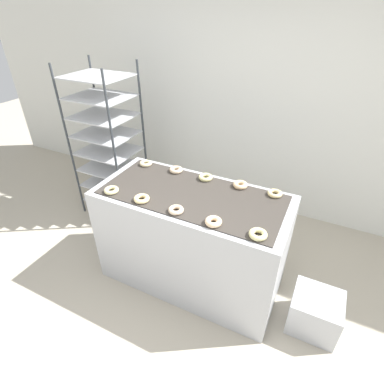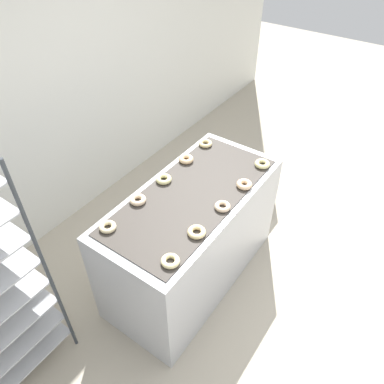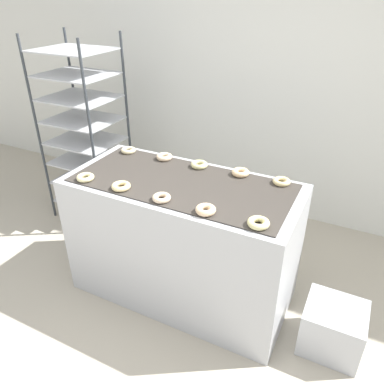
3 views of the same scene
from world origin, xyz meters
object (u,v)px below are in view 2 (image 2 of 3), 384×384
Objects in this scene: donut_near_leftmost at (170,261)px; donut_far_rightmost at (205,143)px; fryer_machine at (192,237)px; donut_far_leftmost at (108,227)px; donut_near_left at (197,232)px; donut_far_left at (138,200)px; donut_near_right at (244,184)px; donut_far_center at (164,179)px; glaze_bin at (255,195)px; donut_near_center at (223,206)px; donut_far_right at (186,159)px; donut_near_rightmost at (262,164)px.

donut_far_rightmost is (1.20, 0.54, -0.00)m from donut_near_leftmost.
fryer_machine is 13.75× the size of donut_far_leftmost.
donut_near_left is 1.03× the size of donut_far_left.
donut_near_right reaches higher than donut_far_center.
glaze_bin is 1.65m from donut_near_left.
donut_far_rightmost is at bearing 42.20° from donut_near_center.
fryer_machine is 0.83m from donut_far_leftmost.
fryer_machine is 12.85× the size of donut_near_left.
donut_far_left is 0.61m from donut_far_right.
donut_near_left is 0.53m from donut_far_left.
donut_near_leftmost is 1.31m from donut_far_rightmost.
donut_near_right is at bearing -163.53° from glaze_bin.
glaze_bin is 1.01m from donut_far_rightmost.
donut_far_left is at bearing 2.34° from donut_far_leftmost.
donut_near_center is 0.96× the size of donut_near_right.
glaze_bin is 3.24× the size of donut_far_leftmost.
donut_far_leftmost is at bearing 91.49° from donut_near_leftmost.
donut_far_center is at bearing 118.96° from donut_near_right.
fryer_machine is at bearing 90.02° from donut_near_center.
donut_near_rightmost is at bearing -155.05° from glaze_bin.
donut_near_right is (0.30, -0.27, 0.50)m from fryer_machine.
donut_near_left is 0.31m from donut_near_center.
donut_near_right is at bearing -1.60° from donut_near_center.
donut_far_rightmost is at bearing 24.16° from donut_near_leftmost.
donut_far_left is (0.31, 0.53, 0.00)m from donut_near_leftmost.
donut_far_left is at bearing 137.39° from fryer_machine.
donut_near_rightmost is (-0.50, -0.23, 0.81)m from glaze_bin.
donut_far_rightmost is (0.60, 0.54, -0.00)m from donut_near_center.
donut_far_right is at bearing 60.20° from donut_near_center.
donut_near_rightmost reaches higher than fryer_machine.
donut_far_right is at bearing 40.68° from donut_near_left.
donut_near_rightmost is 1.07× the size of donut_far_leftmost.
donut_near_leftmost is 0.97× the size of donut_far_center.
donut_near_right reaches higher than donut_far_rightmost.
donut_near_rightmost is (1.22, -0.00, 0.00)m from donut_near_leftmost.
donut_far_left is 0.89m from donut_far_rightmost.
donut_far_rightmost is at bearing 30.42° from donut_near_left.
donut_far_right is at bearing 158.72° from glaze_bin.
donut_far_left is 1.03× the size of donut_far_rightmost.
donut_near_left is at bearing -91.53° from donut_far_left.
donut_near_center is at bearing -61.15° from donut_far_left.
donut_far_center is at bearing -178.90° from donut_far_rightmost.
donut_near_rightmost reaches higher than donut_near_leftmost.
donut_near_center is (0.60, -0.00, 0.00)m from donut_near_leftmost.
donut_far_left is (-0.91, 0.54, 0.00)m from donut_near_rightmost.
glaze_bin is 3.03× the size of donut_near_left.
donut_far_left is 0.98× the size of donut_far_center.
donut_far_leftmost is at bearing 170.38° from glaze_bin.
donut_far_leftmost reaches higher than fryer_machine.
donut_near_leftmost is 1.03× the size of donut_far_leftmost.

